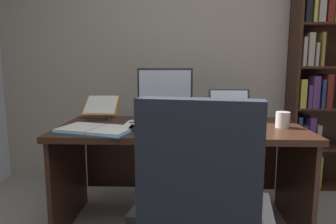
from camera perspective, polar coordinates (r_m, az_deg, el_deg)
wall_back at (r=3.09m, az=6.82°, el=13.47°), size 4.66×0.12×2.82m
desk at (r=2.24m, az=2.31°, el=-7.20°), size 1.68×0.75×0.74m
bookshelf at (r=3.15m, az=27.65°, el=7.71°), size 0.81×0.28×2.27m
monitor at (r=2.34m, az=-0.57°, el=3.30°), size 0.42×0.16×0.39m
laptop at (r=2.39m, az=11.76°, el=-0.25°), size 0.33×0.30×0.23m
keyboard at (r=1.97m, az=-1.16°, el=-3.08°), size 0.42×0.15×0.02m
computer_mouse at (r=1.97m, az=7.58°, el=-2.91°), size 0.06×0.10×0.04m
reading_stand_with_book at (r=2.49m, az=-12.52°, el=0.85°), size 0.27×0.28×0.16m
open_binder at (r=1.99m, az=-13.43°, el=-3.20°), size 0.53×0.40×0.02m
notepad at (r=2.18m, az=-5.95°, el=-2.15°), size 0.16×0.22×0.01m
pen at (r=2.18m, az=-5.43°, el=-1.93°), size 0.14×0.02×0.01m
coffee_mug at (r=2.19m, az=20.77°, el=-1.37°), size 0.09×0.09×0.11m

